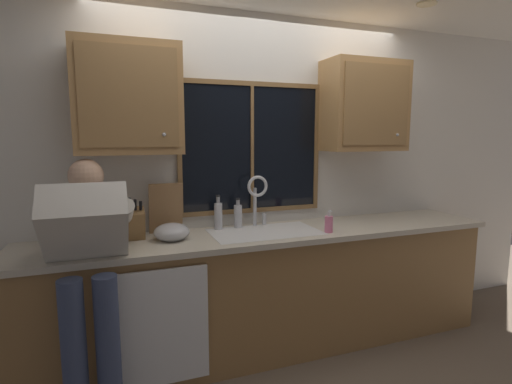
{
  "coord_description": "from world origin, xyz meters",
  "views": [
    {
      "loc": [
        -1.11,
        -2.94,
        1.62
      ],
      "look_at": [
        -0.13,
        -0.3,
        1.22
      ],
      "focal_mm": 27.7,
      "sensor_mm": 36.0,
      "label": 1
    }
  ],
  "objects": [
    {
      "name": "window_frame_right",
      "position": [
        0.51,
        -0.02,
        1.52
      ],
      "size": [
        0.03,
        0.02,
        0.95
      ],
      "primitive_type": "cube",
      "color": "brown"
    },
    {
      "name": "soap_dispenser",
      "position": [
        0.37,
        -0.47,
        0.98
      ],
      "size": [
        0.06,
        0.07,
        0.17
      ],
      "color": "pink",
      "rests_on": "countertop"
    },
    {
      "name": "faucet",
      "position": [
        -0.05,
        -0.12,
        1.17
      ],
      "size": [
        0.18,
        0.09,
        0.4
      ],
      "color": "silver",
      "rests_on": "countertop"
    },
    {
      "name": "back_wall",
      "position": [
        0.0,
        0.06,
        1.27
      ],
      "size": [
        5.87,
        0.12,
        2.55
      ],
      "primitive_type": "cube",
      "color": "silver",
      "rests_on": "floor"
    },
    {
      "name": "bottle_green_glass",
      "position": [
        -0.36,
        -0.11,
        1.03
      ],
      "size": [
        0.06,
        0.06,
        0.26
      ],
      "color": "#B7B7BC",
      "rests_on": "countertop"
    },
    {
      "name": "countertop",
      "position": [
        0.0,
        -0.31,
        0.9
      ],
      "size": [
        3.53,
        0.62,
        0.04
      ],
      "primitive_type": "cube",
      "color": "beige",
      "rests_on": "lower_cabinet_run"
    },
    {
      "name": "window_mullion_center",
      "position": [
        -0.06,
        -0.02,
        1.52
      ],
      "size": [
        0.02,
        0.02,
        0.95
      ],
      "primitive_type": "cube",
      "color": "brown"
    },
    {
      "name": "person_standing",
      "position": [
        -1.25,
        -0.58,
        0.93
      ],
      "size": [
        0.53,
        0.72,
        1.48
      ],
      "color": "#384260",
      "rests_on": "floor"
    },
    {
      "name": "window_frame_left",
      "position": [
        -0.63,
        -0.02,
        1.52
      ],
      "size": [
        0.03,
        0.02,
        0.95
      ],
      "primitive_type": "cube",
      "color": "brown"
    },
    {
      "name": "cutting_board",
      "position": [
        -0.75,
        -0.09,
        1.1
      ],
      "size": [
        0.24,
        0.1,
        0.37
      ],
      "primitive_type": "cube",
      "rotation": [
        0.21,
        0.0,
        0.0
      ],
      "color": "#997047",
      "rests_on": "countertop"
    },
    {
      "name": "knife_block",
      "position": [
        -0.97,
        -0.2,
        1.03
      ],
      "size": [
        0.12,
        0.18,
        0.32
      ],
      "color": "olive",
      "rests_on": "countertop"
    },
    {
      "name": "window_frame_top",
      "position": [
        -0.06,
        -0.02,
        2.02
      ],
      "size": [
        1.17,
        0.02,
        0.04
      ],
      "primitive_type": "cube",
      "color": "brown"
    },
    {
      "name": "dishwasher_front",
      "position": [
        -0.87,
        -0.61,
        0.46
      ],
      "size": [
        0.6,
        0.02,
        0.74
      ],
      "primitive_type": "cube",
      "color": "white"
    },
    {
      "name": "window_frame_bottom",
      "position": [
        -0.06,
        -0.02,
        1.03
      ],
      "size": [
        1.17,
        0.02,
        0.04
      ],
      "primitive_type": "cube",
      "color": "brown"
    },
    {
      "name": "sink",
      "position": [
        -0.06,
        -0.3,
        0.82
      ],
      "size": [
        0.8,
        0.46,
        0.21
      ],
      "color": "silver",
      "rests_on": "lower_cabinet_run"
    },
    {
      "name": "upper_cabinet_left",
      "position": [
        -0.98,
        -0.17,
        1.86
      ],
      "size": [
        0.67,
        0.36,
        0.72
      ],
      "color": "#A87A47"
    },
    {
      "name": "bottle_tall_clear",
      "position": [
        -0.21,
        -0.1,
        1.01
      ],
      "size": [
        0.06,
        0.06,
        0.23
      ],
      "color": "#B7B7BC",
      "rests_on": "countertop"
    },
    {
      "name": "ceiling_downlight_right",
      "position": [
        1.04,
        -0.6,
        2.54
      ],
      "size": [
        0.14,
        0.14,
        0.01
      ],
      "primitive_type": "cylinder",
      "color": "#FFEAB2"
    },
    {
      "name": "window_glass",
      "position": [
        -0.06,
        -0.01,
        1.52
      ],
      "size": [
        1.1,
        0.02,
        0.95
      ],
      "primitive_type": "cube",
      "color": "black"
    },
    {
      "name": "lower_cabinet_run",
      "position": [
        0.0,
        -0.29,
        0.44
      ],
      "size": [
        3.47,
        0.58,
        0.88
      ],
      "primitive_type": "cube",
      "color": "olive",
      "rests_on": "floor"
    },
    {
      "name": "upper_cabinet_right",
      "position": [
        0.86,
        -0.17,
        1.86
      ],
      "size": [
        0.67,
        0.36,
        0.72
      ],
      "color": "#A87A47"
    },
    {
      "name": "mixing_bowl",
      "position": [
        -0.74,
        -0.29,
        0.97
      ],
      "size": [
        0.24,
        0.24,
        0.12
      ],
      "primitive_type": "ellipsoid",
      "color": "#B7B7BC",
      "rests_on": "countertop"
    }
  ]
}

